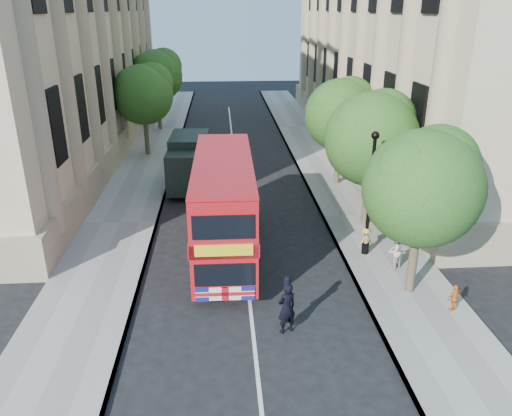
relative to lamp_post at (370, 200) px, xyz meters
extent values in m
plane|color=black|center=(-5.00, -6.00, -2.51)|extent=(120.00, 120.00, 0.00)
cube|color=gray|center=(0.75, 4.00, -2.45)|extent=(3.50, 80.00, 0.12)
cube|color=gray|center=(-10.75, 4.00, -2.45)|extent=(3.50, 80.00, 0.12)
cube|color=#C4AE88|center=(8.80, 18.00, 6.49)|extent=(12.00, 38.00, 18.00)
cube|color=#C4AE88|center=(-18.80, 18.00, 6.49)|extent=(12.00, 38.00, 18.00)
cylinder|color=#473828|center=(0.80, -3.00, -1.08)|extent=(0.32, 0.32, 2.86)
sphere|color=#1D511B|center=(0.80, -3.00, 1.52)|extent=(4.00, 4.00, 4.00)
sphere|color=#1D511B|center=(1.40, -2.60, 2.17)|extent=(2.80, 2.80, 2.80)
sphere|color=#1D511B|center=(0.30, -3.30, 2.04)|extent=(2.60, 2.60, 2.60)
cylinder|color=#473828|center=(0.80, 3.00, -1.01)|extent=(0.32, 0.32, 2.99)
sphere|color=#1D511B|center=(0.80, 3.00, 1.71)|extent=(4.20, 4.20, 4.20)
sphere|color=#1D511B|center=(1.40, 3.40, 2.39)|extent=(2.94, 2.94, 2.94)
sphere|color=#1D511B|center=(0.30, 2.70, 2.25)|extent=(2.73, 2.73, 2.73)
cylinder|color=#473828|center=(0.80, 9.00, -1.06)|extent=(0.32, 0.32, 2.90)
sphere|color=#1D511B|center=(0.80, 9.00, 1.58)|extent=(4.00, 4.00, 4.00)
sphere|color=#1D511B|center=(1.40, 9.40, 2.24)|extent=(2.80, 2.80, 2.80)
sphere|color=#1D511B|center=(0.30, 8.70, 2.11)|extent=(2.60, 2.60, 2.60)
cylinder|color=#473828|center=(-11.00, 16.00, -1.01)|extent=(0.32, 0.32, 2.99)
sphere|color=#1D511B|center=(-11.00, 16.00, 1.71)|extent=(4.00, 4.00, 4.00)
sphere|color=#1D511B|center=(-10.40, 16.40, 2.39)|extent=(2.80, 2.80, 2.80)
sphere|color=#1D511B|center=(-11.50, 15.70, 2.25)|extent=(2.60, 2.60, 2.60)
cylinder|color=#473828|center=(-11.00, 24.00, -0.93)|extent=(0.32, 0.32, 3.17)
sphere|color=#1D511B|center=(-11.00, 24.00, 1.95)|extent=(4.20, 4.20, 4.20)
sphere|color=#1D511B|center=(-10.40, 24.40, 2.67)|extent=(2.94, 2.94, 2.94)
sphere|color=#1D511B|center=(-11.50, 23.70, 2.53)|extent=(2.73, 2.73, 2.73)
cylinder|color=black|center=(0.00, 0.00, -2.14)|extent=(0.30, 0.30, 0.50)
cylinder|color=black|center=(0.00, 0.00, 0.11)|extent=(0.14, 0.14, 5.00)
sphere|color=black|center=(0.00, 0.00, 2.61)|extent=(0.32, 0.32, 0.32)
cube|color=#AC0B12|center=(-5.81, 0.62, -0.30)|extent=(2.37, 8.67, 3.59)
cube|color=black|center=(-5.81, 0.62, -1.10)|extent=(2.42, 8.12, 0.82)
cube|color=black|center=(-5.81, 0.62, 0.63)|extent=(2.42, 8.12, 0.82)
cube|color=yellow|center=(-5.86, -3.70, -0.19)|extent=(1.91, 0.10, 0.41)
cylinder|color=black|center=(-6.87, -2.41, -2.06)|extent=(0.26, 0.91, 0.91)
cylinder|color=black|center=(-4.82, -2.43, -2.06)|extent=(0.26, 0.91, 0.91)
cylinder|color=black|center=(-6.81, 3.50, -2.06)|extent=(0.26, 0.91, 0.91)
cylinder|color=black|center=(-4.75, 3.48, -2.06)|extent=(0.26, 0.91, 0.91)
cube|color=black|center=(-7.76, 7.50, -1.10)|extent=(2.15, 1.95, 2.19)
cube|color=black|center=(-7.79, 6.62, -0.84)|extent=(1.88, 0.17, 0.73)
cube|color=black|center=(-7.68, 9.79, -0.90)|extent=(2.20, 3.40, 2.60)
cube|color=black|center=(-7.70, 9.17, -2.15)|extent=(2.05, 5.06, 0.26)
cylinder|color=black|center=(-8.70, 7.43, -2.09)|extent=(0.26, 0.84, 0.83)
cylinder|color=black|center=(-6.83, 7.36, -2.09)|extent=(0.26, 0.84, 0.83)
cylinder|color=black|center=(-8.58, 10.86, -2.09)|extent=(0.26, 0.84, 0.83)
cylinder|color=black|center=(-6.71, 10.80, -2.09)|extent=(0.26, 0.84, 0.83)
imported|color=black|center=(-3.94, -5.00, -1.64)|extent=(0.75, 0.64, 1.75)
imported|color=beige|center=(0.74, -1.32, -1.65)|extent=(0.91, 0.87, 1.48)
imported|color=orange|center=(1.79, -4.40, -1.90)|extent=(0.63, 0.45, 0.99)
imported|color=gold|center=(-0.02, 0.01, -1.82)|extent=(0.85, 0.73, 1.14)
camera|label=1|loc=(-5.84, -18.22, 7.11)|focal=35.00mm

